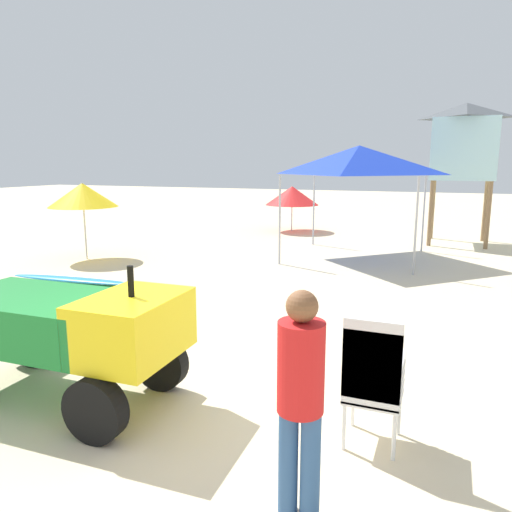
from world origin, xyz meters
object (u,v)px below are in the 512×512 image
Objects in this scene: popup_canopy at (359,160)px; beach_umbrella_far at (292,196)px; surfboard_pile at (82,290)px; lifeguard_near_center at (300,391)px; beach_umbrella_mid at (83,195)px; stacked_plastic_chairs at (373,373)px; utility_cart at (67,328)px; lifeguard_tower at (464,142)px.

beach_umbrella_far is at bearing 126.42° from popup_canopy.
surfboard_pile is 10.40m from beach_umbrella_far.
popup_canopy reaches higher than lifeguard_near_center.
lifeguard_near_center is 0.84× the size of beach_umbrella_mid.
lifeguard_near_center reaches higher than stacked_plastic_chairs.
lifeguard_tower reaches higher than utility_cart.
utility_cart reaches higher than surfboard_pile.
surfboard_pile is at bearing 154.57° from stacked_plastic_chairs.
stacked_plastic_chairs is 1.10m from lifeguard_near_center.
lifeguard_near_center is at bearing -35.34° from surfboard_pile.
lifeguard_near_center is at bearing -94.89° from lifeguard_tower.
beach_umbrella_mid reaches higher than utility_cart.
utility_cart is 0.61× the size of lifeguard_tower.
surfboard_pile is 7.50m from popup_canopy.
lifeguard_near_center reaches higher than utility_cart.
popup_canopy is 1.64× the size of beach_umbrella_mid.
utility_cart is 9.23m from popup_canopy.
lifeguard_tower is 2.14× the size of beach_umbrella_mid.
utility_cart is 13.29m from beach_umbrella_far.
lifeguard_tower is at bearing 85.11° from lifeguard_near_center.
stacked_plastic_chairs is 0.44× the size of surfboard_pile.
beach_umbrella_mid is at bearing 129.69° from utility_cart.
popup_canopy is at bearing 81.55° from utility_cart.
lifeguard_tower is 5.92m from beach_umbrella_far.
lifeguard_tower is (6.16, 9.59, 2.83)m from surfboard_pile.
beach_umbrella_mid is at bearing 129.93° from surfboard_pile.
lifeguard_tower reaches higher than popup_canopy.
stacked_plastic_chairs is (3.05, 0.27, -0.09)m from utility_cart.
beach_umbrella_far is at bearing 64.42° from beach_umbrella_mid.
lifeguard_near_center is 0.51× the size of popup_canopy.
popup_canopy reaches higher than beach_umbrella_mid.
lifeguard_tower is (0.78, 12.15, 2.38)m from stacked_plastic_chairs.
lifeguard_tower reaches higher than beach_umbrella_mid.
beach_umbrella_far is (0.56, 10.33, 1.05)m from surfboard_pile.
lifeguard_near_center is (-0.34, -1.01, 0.24)m from stacked_plastic_chairs.
stacked_plastic_chairs is 0.37× the size of popup_canopy.
lifeguard_tower is at bearing 72.85° from utility_cart.
utility_cart is 0.94× the size of surfboard_pile.
utility_cart is 3.06m from stacked_plastic_chairs.
utility_cart reaches higher than stacked_plastic_chairs.
lifeguard_near_center is (5.04, -3.57, 0.69)m from surfboard_pile.
stacked_plastic_chairs is at bearing -93.69° from lifeguard_tower.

